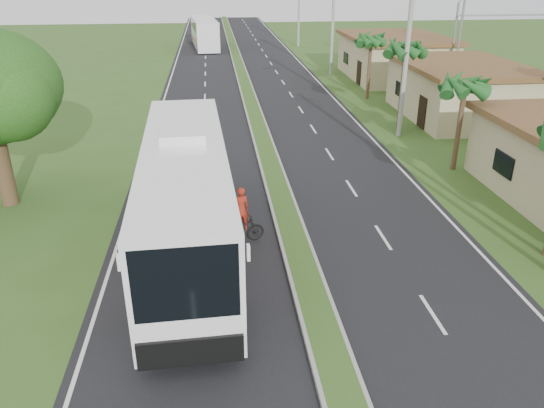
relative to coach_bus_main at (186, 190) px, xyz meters
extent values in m
plane|color=#35541F|center=(3.94, -4.88, -2.41)|extent=(180.00, 180.00, 0.00)
cube|color=black|center=(3.94, 15.12, -2.40)|extent=(14.00, 160.00, 0.02)
cube|color=gray|center=(3.94, 15.12, -2.32)|extent=(1.20, 160.00, 0.17)
cube|color=#35541F|center=(3.94, 15.12, -2.23)|extent=(0.95, 160.00, 0.02)
cube|color=silver|center=(-2.76, 15.12, -2.41)|extent=(0.12, 160.00, 0.01)
cube|color=silver|center=(10.64, 15.12, -2.41)|extent=(0.12, 160.00, 0.01)
cube|color=#C1B783|center=(17.94, 17.12, -0.74)|extent=(7.00, 10.00, 3.35)
cube|color=#51371C|center=(17.94, 17.12, 1.10)|extent=(7.60, 10.60, 0.32)
cube|color=#C1B783|center=(17.94, 31.12, -0.66)|extent=(8.00, 11.00, 3.50)
cube|color=#51371C|center=(17.94, 31.12, 1.25)|extent=(8.60, 11.60, 0.32)
cylinder|color=#473321|center=(13.34, 7.12, -0.11)|extent=(0.26, 0.26, 4.60)
cylinder|color=#473321|center=(12.74, 14.12, 0.29)|extent=(0.26, 0.26, 5.40)
cylinder|color=#473321|center=(13.24, 23.12, -0.01)|extent=(0.26, 0.26, 4.80)
cylinder|color=#473321|center=(-8.06, 5.12, -0.41)|extent=(0.70, 0.70, 4.00)
sphere|color=#194913|center=(-6.86, 4.12, 2.49)|extent=(3.40, 3.40, 3.40)
cylinder|color=gray|center=(12.44, 13.12, 3.59)|extent=(0.28, 0.28, 12.00)
cylinder|color=gray|center=(12.44, 33.12, 3.09)|extent=(0.28, 0.28, 11.00)
cylinder|color=gray|center=(12.44, 53.12, 2.84)|extent=(0.28, 0.28, 10.50)
cylinder|color=gray|center=(20.94, 24.62, 3.59)|extent=(0.18, 0.18, 12.00)
cylinder|color=gray|center=(20.94, 25.62, 3.59)|extent=(0.18, 0.18, 12.00)
cube|color=gray|center=(25.94, 25.12, 3.59)|extent=(10.00, 0.14, 0.14)
cube|color=white|center=(0.00, -0.07, -0.12)|extent=(3.34, 13.68, 3.57)
cube|color=black|center=(-0.02, 0.61, 0.66)|extent=(3.29, 10.97, 1.43)
cube|color=black|center=(0.26, -6.79, 0.45)|extent=(2.55, 0.24, 2.00)
cube|color=#AC0E12|center=(0.05, -1.42, -0.84)|extent=(3.10, 5.99, 0.62)
cube|color=yellow|center=(-0.01, 0.27, -1.12)|extent=(3.01, 3.50, 0.28)
cube|color=white|center=(-0.05, 1.29, 1.82)|extent=(1.69, 2.77, 0.32)
cylinder|color=black|center=(-1.11, -4.41, -1.83)|extent=(0.41, 1.19, 1.18)
cylinder|color=black|center=(1.44, -4.32, -1.83)|extent=(0.41, 1.19, 1.18)
cylinder|color=black|center=(-1.41, 3.50, -1.83)|extent=(0.41, 1.19, 1.18)
cylinder|color=black|center=(1.14, 3.60, -1.83)|extent=(0.41, 1.19, 1.18)
cube|color=white|center=(0.38, 53.00, -0.57)|extent=(3.63, 12.32, 3.38)
cube|color=black|center=(0.34, 53.53, 0.45)|extent=(3.42, 9.17, 1.15)
cube|color=#D55E15|center=(0.47, 51.95, -1.21)|extent=(3.16, 6.01, 0.37)
cylinder|color=black|center=(-0.36, 47.91, -1.91)|extent=(0.40, 1.04, 1.01)
cylinder|color=black|center=(1.95, 48.10, -1.91)|extent=(0.40, 1.04, 1.01)
cylinder|color=black|center=(-1.15, 57.38, -1.91)|extent=(0.40, 1.04, 1.01)
cylinder|color=black|center=(1.17, 57.57, -1.91)|extent=(0.40, 1.04, 1.01)
imported|color=black|center=(1.94, 0.32, -1.88)|extent=(1.85, 0.90, 1.07)
imported|color=maroon|center=(1.94, 0.32, -0.99)|extent=(0.71, 0.55, 1.74)
camera|label=1|loc=(1.11, -17.54, 7.29)|focal=35.00mm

